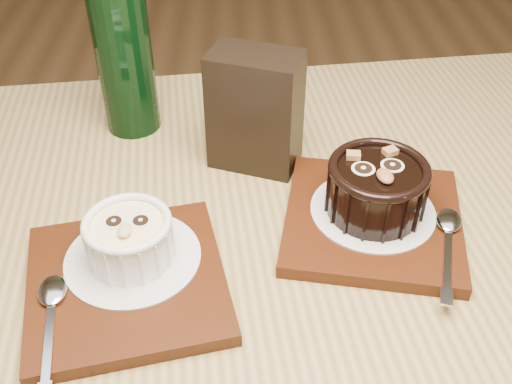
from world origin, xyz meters
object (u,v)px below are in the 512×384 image
tray_left (127,282)px  ramekin_white (129,237)px  ramekin_dark (377,186)px  tray_right (372,220)px  condiment_stand (255,111)px  green_bottle (124,55)px  table (234,327)px

tray_left → ramekin_white: bearing=81.8°
ramekin_white → ramekin_dark: ramekin_dark is taller
tray_right → ramekin_dark: (0.00, 0.01, 0.04)m
ramekin_white → condiment_stand: 0.21m
tray_left → green_bottle: 0.30m
table → condiment_stand: condiment_stand is taller
ramekin_white → tray_right: (0.24, 0.05, -0.04)m
table → green_bottle: size_ratio=4.99×
table → ramekin_dark: 0.21m
ramekin_dark → tray_right: bearing=-102.2°
tray_left → tray_right: bearing=17.6°
ramekin_white → tray_left: bearing=-98.5°
table → condiment_stand: 0.24m
tray_left → ramekin_dark: ramekin_dark is taller
tray_right → condiment_stand: bearing=134.9°
tray_left → ramekin_white: (0.00, 0.02, 0.04)m
ramekin_white → condiment_stand: bearing=54.3°
table → ramekin_dark: ramekin_dark is taller
table → green_bottle: green_bottle is taller
tray_left → ramekin_white: ramekin_white is taller
tray_left → tray_right: 0.26m
table → tray_left: tray_left is taller
table → green_bottle: bearing=115.7°
tray_left → condiment_stand: (0.13, 0.20, 0.06)m
tray_left → green_bottle: bearing=95.6°
table → tray_left: bearing=-167.7°
tray_right → green_bottle: 0.35m
ramekin_white → condiment_stand: (0.12, 0.17, 0.03)m
tray_right → condiment_stand: (-0.12, 0.12, 0.06)m
ramekin_dark → ramekin_white: bearing=-174.4°
table → tray_left: (-0.10, -0.02, 0.10)m
green_bottle → ramekin_dark: bearing=-35.8°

